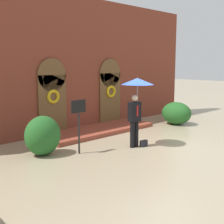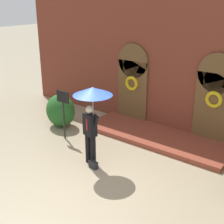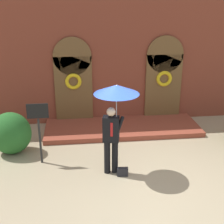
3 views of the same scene
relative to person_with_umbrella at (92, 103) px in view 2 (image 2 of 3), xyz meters
name	(u,v)px [view 2 (image 2 of 3)]	position (x,y,z in m)	size (l,w,h in m)	color
ground_plane	(100,176)	(0.59, -0.42, -1.91)	(80.00, 80.00, 0.00)	tan
building_facade	(176,58)	(0.59, 3.74, 0.77)	(14.00, 2.30, 5.60)	brown
person_with_umbrella	(92,103)	(0.00, 0.00, 0.00)	(1.10, 1.10, 2.36)	black
handbag	(93,165)	(0.17, -0.20, -1.80)	(0.28, 0.12, 0.22)	black
sign_post	(63,107)	(-1.94, 0.72, -0.75)	(0.56, 0.06, 1.72)	black
shrub_left	(61,111)	(-2.84, 1.40, -1.29)	(1.16, 0.98, 1.25)	#235B23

